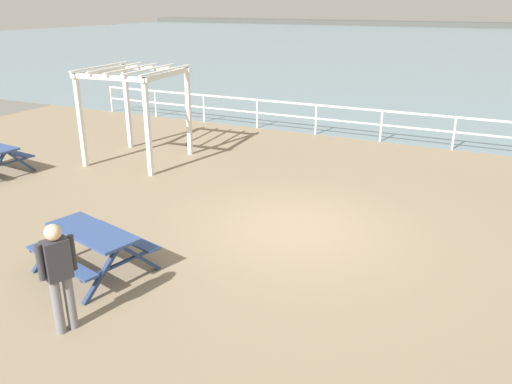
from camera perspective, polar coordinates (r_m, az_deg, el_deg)
ground_plane at (r=10.72m, az=4.42°, el=-4.52°), size 30.00×24.00×0.20m
sea_band at (r=62.08m, az=23.30°, el=14.89°), size 142.00×90.00×0.01m
distant_shoreline at (r=104.97m, az=24.90°, el=16.36°), size 142.00×6.00×1.80m
seaward_railing at (r=17.56m, az=13.93°, el=7.90°), size 23.07×0.07×1.08m
picnic_table_near_right at (r=9.21m, az=-17.82°, el=-5.22°), size 2.11×1.90×0.80m
visitor at (r=7.58m, az=-21.24°, el=-8.33°), size 0.34×0.49×1.66m
lattice_pergola at (r=15.17m, az=-13.44°, el=10.77°), size 2.59×2.70×2.70m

